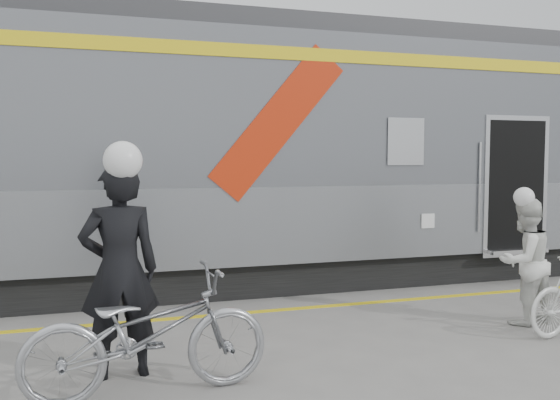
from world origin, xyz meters
name	(u,v)px	position (x,y,z in m)	size (l,w,h in m)	color
ground	(399,358)	(0.00, 0.00, 0.00)	(90.00, 90.00, 0.00)	slate
train	(352,155)	(1.37, 4.19, 2.05)	(24.00, 3.17, 4.10)	black
safety_strip	(320,307)	(0.00, 2.15, 0.00)	(24.00, 0.12, 0.01)	yellow
man	(119,270)	(-2.68, 0.35, 0.98)	(0.72, 0.47, 1.96)	black
bicycle_left	(148,333)	(-2.48, -0.20, 0.54)	(0.72, 2.06, 1.08)	#97999E
woman	(525,261)	(2.06, 0.68, 0.76)	(0.74, 0.57, 1.52)	silver
helmet_man	(117,144)	(-2.68, 0.35, 2.13)	(0.34, 0.34, 0.34)	white
helmet_woman	(527,189)	(2.06, 0.68, 1.64)	(0.24, 0.24, 0.24)	white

